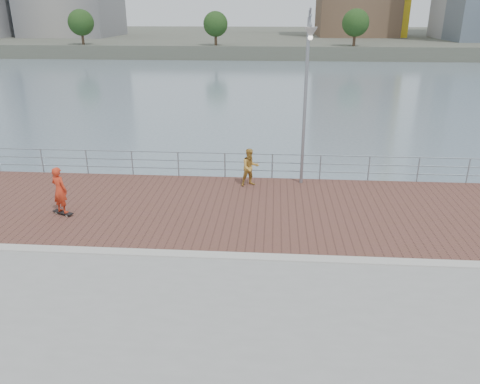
# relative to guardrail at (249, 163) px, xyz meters

# --- Properties ---
(water) EXTENTS (400.00, 400.00, 0.00)m
(water) POSITION_rel_guardrail_xyz_m (-0.00, -7.00, -2.69)
(water) COLOR slate
(water) RESTS_ON ground
(brick_lane) EXTENTS (40.00, 6.80, 0.02)m
(brick_lane) POSITION_rel_guardrail_xyz_m (-0.00, -3.40, -0.68)
(brick_lane) COLOR brown
(brick_lane) RESTS_ON seawall
(curb) EXTENTS (40.00, 0.40, 0.06)m
(curb) POSITION_rel_guardrail_xyz_m (-0.00, -7.00, -0.66)
(curb) COLOR #B7B5AD
(curb) RESTS_ON seawall
(far_shore) EXTENTS (320.00, 95.00, 2.50)m
(far_shore) POSITION_rel_guardrail_xyz_m (-0.00, 115.50, -1.44)
(far_shore) COLOR #4C5142
(far_shore) RESTS_ON ground
(guardrail) EXTENTS (39.06, 0.06, 1.13)m
(guardrail) POSITION_rel_guardrail_xyz_m (0.00, 0.00, 0.00)
(guardrail) COLOR #8C9EA8
(guardrail) RESTS_ON brick_lane
(street_lamp) EXTENTS (0.48, 1.41, 6.64)m
(street_lamp) POSITION_rel_guardrail_xyz_m (2.26, -0.99, 4.03)
(street_lamp) COLOR gray
(street_lamp) RESTS_ON brick_lane
(skateboard) EXTENTS (0.85, 0.53, 0.10)m
(skateboard) POSITION_rel_guardrail_xyz_m (-6.42, -4.41, -0.60)
(skateboard) COLOR black
(skateboard) RESTS_ON brick_lane
(skateboarder) EXTENTS (0.73, 0.62, 1.70)m
(skateboarder) POSITION_rel_guardrail_xyz_m (-6.42, -4.41, 0.26)
(skateboarder) COLOR red
(skateboarder) RESTS_ON skateboard
(bystander) EXTENTS (0.95, 0.86, 1.58)m
(bystander) POSITION_rel_guardrail_xyz_m (0.12, -0.96, 0.12)
(bystander) COLOR gold
(bystander) RESTS_ON brick_lane
(shoreline_trees) EXTENTS (109.51, 4.81, 6.41)m
(shoreline_trees) POSITION_rel_guardrail_xyz_m (-4.94, 70.00, 3.64)
(shoreline_trees) COLOR #473323
(shoreline_trees) RESTS_ON far_shore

